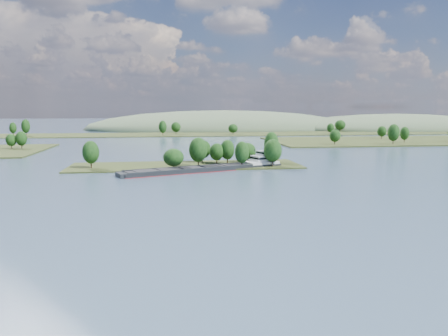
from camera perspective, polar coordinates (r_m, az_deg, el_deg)
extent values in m
plane|color=#364A5D|center=(132.51, -3.64, -3.25)|extent=(1800.00, 1800.00, 0.00)
cube|color=#293316|center=(191.61, -4.99, 0.22)|extent=(100.00, 30.00, 1.20)
cylinder|color=black|center=(182.97, 2.35, 0.64)|extent=(0.50, 0.50, 3.61)
ellipsoid|color=black|center=(182.44, 2.36, 2.07)|extent=(6.09, 6.09, 9.29)
cylinder|color=black|center=(201.01, -2.85, 1.26)|extent=(0.50, 0.50, 3.36)
ellipsoid|color=black|center=(200.56, -2.85, 2.47)|extent=(8.09, 8.09, 8.64)
cylinder|color=black|center=(185.30, -3.38, 0.80)|extent=(0.50, 0.50, 4.09)
ellipsoid|color=black|center=(184.73, -3.39, 2.40)|extent=(7.89, 7.89, 10.51)
cylinder|color=black|center=(194.88, -0.95, 1.01)|extent=(0.50, 0.50, 3.01)
ellipsoid|color=black|center=(194.46, -0.95, 2.13)|extent=(6.62, 6.62, 7.75)
cylinder|color=black|center=(177.72, -6.60, 0.24)|extent=(0.50, 0.50, 2.80)
ellipsoid|color=black|center=(177.28, -6.61, 1.39)|extent=(8.43, 8.43, 7.21)
cylinder|color=black|center=(189.32, -16.95, 0.56)|extent=(0.50, 0.50, 3.72)
ellipsoid|color=black|center=(188.80, -17.01, 1.99)|extent=(6.97, 6.97, 9.57)
cylinder|color=black|center=(195.96, 0.44, 1.12)|extent=(0.50, 0.50, 3.50)
ellipsoid|color=black|center=(195.48, 0.45, 2.41)|extent=(6.47, 6.47, 9.00)
cylinder|color=black|center=(203.31, 6.18, 1.47)|extent=(0.50, 0.50, 4.53)
ellipsoid|color=black|center=(202.74, 6.20, 3.09)|extent=(6.94, 6.94, 11.66)
cylinder|color=black|center=(187.56, 6.36, 0.81)|extent=(0.50, 0.50, 3.81)
ellipsoid|color=black|center=(187.02, 6.38, 2.28)|extent=(7.87, 7.87, 9.80)
cylinder|color=black|center=(200.16, 3.05, 1.17)|extent=(0.50, 0.50, 2.95)
ellipsoid|color=black|center=(199.75, 3.06, 2.24)|extent=(8.10, 8.10, 7.58)
cylinder|color=black|center=(291.48, -24.91, 2.66)|extent=(0.50, 0.50, 3.44)
ellipsoid|color=black|center=(291.17, -24.96, 3.52)|extent=(6.44, 6.44, 8.86)
cylinder|color=black|center=(293.19, -26.01, 2.58)|extent=(0.50, 0.50, 2.93)
ellipsoid|color=black|center=(292.91, -26.05, 3.30)|extent=(6.15, 6.15, 7.54)
cylinder|color=black|center=(302.63, 14.27, 3.32)|extent=(0.50, 0.50, 3.31)
ellipsoid|color=black|center=(302.34, 14.30, 4.11)|extent=(7.34, 7.34, 8.51)
cylinder|color=black|center=(315.63, 21.22, 3.31)|extent=(0.50, 0.50, 4.48)
ellipsoid|color=black|center=(315.27, 21.27, 4.34)|extent=(7.89, 7.89, 11.51)
cylinder|color=black|center=(334.42, 22.48, 3.41)|extent=(0.50, 0.50, 3.67)
ellipsoid|color=black|center=(334.13, 22.53, 4.21)|extent=(6.31, 6.31, 9.44)
cylinder|color=black|center=(368.26, 19.89, 3.88)|extent=(0.50, 0.50, 3.30)
ellipsoid|color=black|center=(368.02, 19.92, 4.53)|extent=(7.13, 7.13, 8.49)
cube|color=#293316|center=(410.55, -6.59, 4.33)|extent=(900.00, 60.00, 1.20)
cylinder|color=black|center=(430.06, -25.81, 4.09)|extent=(0.50, 0.50, 3.85)
ellipsoid|color=black|center=(429.82, -25.85, 4.74)|extent=(6.16, 6.16, 9.90)
cylinder|color=black|center=(419.57, 13.73, 4.54)|extent=(0.50, 0.50, 3.34)
ellipsoid|color=black|center=(419.35, 13.75, 5.12)|extent=(6.72, 6.72, 8.59)
cylinder|color=black|center=(413.38, -6.29, 4.70)|extent=(0.50, 0.50, 3.69)
ellipsoid|color=black|center=(413.14, -6.30, 5.35)|extent=(8.86, 8.86, 9.50)
cylinder|color=black|center=(463.17, 14.91, 4.84)|extent=(0.50, 0.50, 3.92)
ellipsoid|color=black|center=(462.94, 14.93, 5.46)|extent=(10.73, 10.73, 10.09)
cylinder|color=black|center=(423.58, -24.43, 4.19)|extent=(0.50, 0.50, 4.78)
ellipsoid|color=black|center=(423.30, -24.48, 5.01)|extent=(7.36, 7.36, 12.29)
cylinder|color=black|center=(403.49, 1.18, 4.63)|extent=(0.50, 0.50, 3.18)
ellipsoid|color=black|center=(403.28, 1.18, 5.20)|extent=(8.95, 8.95, 8.18)
cylinder|color=black|center=(393.21, -7.99, 4.55)|extent=(0.50, 0.50, 4.33)
ellipsoid|color=black|center=(392.93, -8.00, 5.35)|extent=(7.16, 7.16, 11.14)
ellipsoid|color=#44583C|center=(550.79, 21.47, 4.75)|extent=(260.00, 140.00, 36.00)
ellipsoid|color=#44583C|center=(515.00, -0.15, 5.11)|extent=(320.00, 160.00, 44.00)
cube|color=black|center=(177.35, -2.38, -0.24)|extent=(67.39, 31.53, 1.89)
cube|color=maroon|center=(177.41, -2.38, -0.36)|extent=(67.61, 31.75, 0.21)
cube|color=black|center=(178.19, -4.96, 0.17)|extent=(50.07, 18.52, 0.69)
cube|color=black|center=(170.56, -3.85, -0.17)|extent=(50.07, 18.52, 0.69)
cube|color=black|center=(174.38, -4.42, -0.04)|extent=(50.98, 24.86, 0.26)
cube|color=black|center=(167.80, -10.33, -0.37)|extent=(9.66, 9.25, 0.30)
cube|color=black|center=(170.85, -7.32, -0.16)|extent=(9.66, 9.25, 0.30)
cube|color=black|center=(174.35, -4.42, 0.04)|extent=(9.66, 9.25, 0.30)
cube|color=black|center=(178.28, -1.64, 0.24)|extent=(9.66, 9.25, 0.30)
cube|color=black|center=(182.62, 1.02, 0.43)|extent=(9.66, 9.25, 0.30)
cube|color=black|center=(165.49, -13.29, -0.92)|extent=(5.06, 8.13, 1.71)
cylinder|color=black|center=(165.53, -13.02, -0.49)|extent=(0.26, 0.26, 1.89)
cube|color=silver|center=(190.03, 4.87, 0.73)|extent=(15.71, 12.43, 1.03)
cube|color=silver|center=(190.28, 5.09, 1.26)|extent=(10.40, 9.38, 2.57)
cube|color=black|center=(190.24, 5.09, 1.36)|extent=(10.62, 9.60, 0.77)
cube|color=silver|center=(190.50, 5.31, 1.94)|extent=(6.59, 6.59, 1.89)
cube|color=black|center=(190.47, 5.31, 2.04)|extent=(6.81, 6.81, 0.69)
cube|color=silver|center=(190.40, 5.32, 2.25)|extent=(7.03, 7.03, 0.17)
cylinder|color=silver|center=(191.48, 5.86, 2.58)|extent=(0.22, 0.22, 2.23)
cylinder|color=black|center=(190.70, 4.03, 2.32)|extent=(0.55, 0.55, 1.03)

